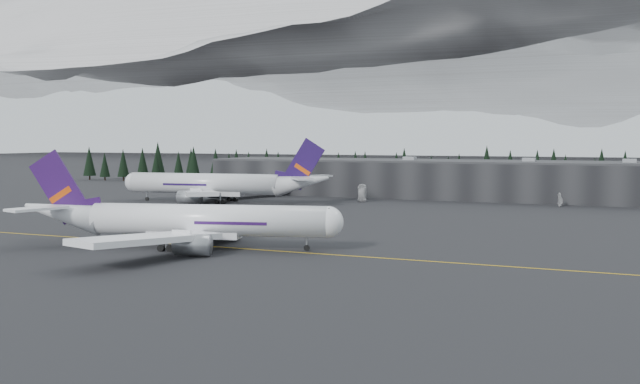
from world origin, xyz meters
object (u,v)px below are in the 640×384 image
at_px(jet_main, 181,220).
at_px(jet_parked, 222,184).
at_px(gse_vehicle_a, 362,199).
at_px(gse_vehicle_b, 560,204).
at_px(terminal, 438,179).

xyz_separation_m(jet_main, jet_parked, (-40.12, 83.20, 0.63)).
distance_m(gse_vehicle_a, gse_vehicle_b, 59.33).
xyz_separation_m(terminal, gse_vehicle_a, (-17.39, -28.47, -5.51)).
bearing_deg(gse_vehicle_a, terminal, 56.59).
height_order(jet_main, gse_vehicle_b, jet_main).
height_order(terminal, gse_vehicle_a, terminal).
bearing_deg(jet_parked, gse_vehicle_a, -161.92).
bearing_deg(jet_main, jet_parked, 101.62).
bearing_deg(jet_parked, gse_vehicle_b, -171.83).
xyz_separation_m(jet_parked, gse_vehicle_a, (39.84, 18.59, -4.91)).
relative_size(jet_main, jet_parked, 0.88).
height_order(gse_vehicle_a, gse_vehicle_b, gse_vehicle_a).
bearing_deg(jet_main, gse_vehicle_a, 76.04).
bearing_deg(gse_vehicle_b, gse_vehicle_a, -93.31).
relative_size(gse_vehicle_a, gse_vehicle_b, 1.38).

